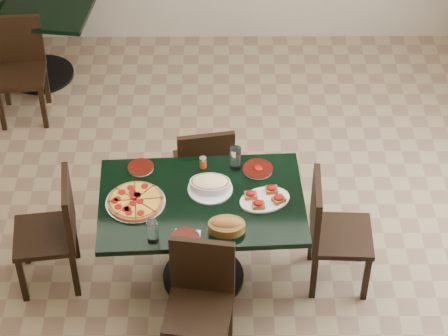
{
  "coord_description": "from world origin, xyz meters",
  "views": [
    {
      "loc": [
        0.07,
        -4.27,
        4.6
      ],
      "look_at": [
        0.09,
        0.0,
        0.78
      ],
      "focal_mm": 70.0,
      "sensor_mm": 36.0,
      "label": 1
    }
  ],
  "objects_px": {
    "chair_near": "(200,296)",
    "chair_right": "(330,228)",
    "chair_left": "(56,227)",
    "back_table": "(33,26)",
    "lasagna_casserole": "(210,184)",
    "main_table": "(202,220)",
    "bread_basket": "(227,225)",
    "bruschetta_platter": "(265,198)",
    "pepperoni_pizza": "(135,201)",
    "back_chair_near": "(20,63)",
    "chair_far": "(205,167)"
  },
  "relations": [
    {
      "from": "chair_near",
      "to": "back_chair_near",
      "type": "xyz_separation_m",
      "value": [
        -1.52,
        2.46,
        0.01
      ]
    },
    {
      "from": "bread_basket",
      "to": "pepperoni_pizza",
      "type": "bearing_deg",
      "value": 157.75
    },
    {
      "from": "back_table",
      "to": "chair_left",
      "type": "distance_m",
      "value": 2.43
    },
    {
      "from": "chair_right",
      "to": "back_table",
      "type": "bearing_deg",
      "value": 46.7
    },
    {
      "from": "chair_far",
      "to": "lasagna_casserole",
      "type": "height_order",
      "value": "chair_far"
    },
    {
      "from": "chair_left",
      "to": "bread_basket",
      "type": "relative_size",
      "value": 3.79
    },
    {
      "from": "chair_right",
      "to": "chair_far",
      "type": "bearing_deg",
      "value": 55.68
    },
    {
      "from": "main_table",
      "to": "chair_left",
      "type": "bearing_deg",
      "value": 176.09
    },
    {
      "from": "chair_far",
      "to": "pepperoni_pizza",
      "type": "xyz_separation_m",
      "value": [
        -0.42,
        -0.65,
        0.3
      ]
    },
    {
      "from": "chair_near",
      "to": "back_chair_near",
      "type": "distance_m",
      "value": 2.89
    },
    {
      "from": "chair_near",
      "to": "chair_left",
      "type": "bearing_deg",
      "value": 157.58
    },
    {
      "from": "main_table",
      "to": "chair_left",
      "type": "distance_m",
      "value": 0.97
    },
    {
      "from": "main_table",
      "to": "chair_far",
      "type": "bearing_deg",
      "value": 86.37
    },
    {
      "from": "chair_near",
      "to": "pepperoni_pizza",
      "type": "relative_size",
      "value": 2.23
    },
    {
      "from": "chair_near",
      "to": "lasagna_casserole",
      "type": "height_order",
      "value": "chair_near"
    },
    {
      "from": "chair_far",
      "to": "chair_left",
      "type": "xyz_separation_m",
      "value": [
        -0.97,
        -0.61,
        0.01
      ]
    },
    {
      "from": "back_table",
      "to": "chair_far",
      "type": "bearing_deg",
      "value": -42.38
    },
    {
      "from": "back_chair_near",
      "to": "pepperoni_pizza",
      "type": "relative_size",
      "value": 2.26
    },
    {
      "from": "chair_left",
      "to": "pepperoni_pizza",
      "type": "xyz_separation_m",
      "value": [
        0.55,
        -0.05,
        0.28
      ]
    },
    {
      "from": "bread_basket",
      "to": "bruschetta_platter",
      "type": "distance_m",
      "value": 0.36
    },
    {
      "from": "chair_left",
      "to": "chair_near",
      "type": "bearing_deg",
      "value": 51.63
    },
    {
      "from": "back_table",
      "to": "bread_basket",
      "type": "height_order",
      "value": "bread_basket"
    },
    {
      "from": "chair_left",
      "to": "back_chair_near",
      "type": "distance_m",
      "value": 1.96
    },
    {
      "from": "chair_left",
      "to": "back_chair_near",
      "type": "bearing_deg",
      "value": -171.02
    },
    {
      "from": "main_table",
      "to": "pepperoni_pizza",
      "type": "relative_size",
      "value": 3.53
    },
    {
      "from": "chair_near",
      "to": "bread_basket",
      "type": "relative_size",
      "value": 3.71
    },
    {
      "from": "lasagna_casserole",
      "to": "bruschetta_platter",
      "type": "distance_m",
      "value": 0.36
    },
    {
      "from": "pepperoni_pizza",
      "to": "bruschetta_platter",
      "type": "relative_size",
      "value": 0.99
    },
    {
      "from": "back_chair_near",
      "to": "chair_right",
      "type": "bearing_deg",
      "value": -43.3
    },
    {
      "from": "chair_far",
      "to": "bruschetta_platter",
      "type": "height_order",
      "value": "chair_far"
    },
    {
      "from": "chair_near",
      "to": "chair_right",
      "type": "bearing_deg",
      "value": 41.84
    },
    {
      "from": "lasagna_casserole",
      "to": "bread_basket",
      "type": "distance_m",
      "value": 0.38
    },
    {
      "from": "back_table",
      "to": "bruschetta_platter",
      "type": "relative_size",
      "value": 3.01
    },
    {
      "from": "back_table",
      "to": "chair_left",
      "type": "xyz_separation_m",
      "value": [
        0.52,
        -2.37,
        -0.04
      ]
    },
    {
      "from": "main_table",
      "to": "lasagna_casserole",
      "type": "height_order",
      "value": "lasagna_casserole"
    },
    {
      "from": "chair_far",
      "to": "bruschetta_platter",
      "type": "xyz_separation_m",
      "value": [
        0.39,
        -0.63,
        0.3
      ]
    },
    {
      "from": "back_table",
      "to": "lasagna_casserole",
      "type": "xyz_separation_m",
      "value": [
        1.54,
        -2.3,
        0.27
      ]
    },
    {
      "from": "back_table",
      "to": "lasagna_casserole",
      "type": "relative_size",
      "value": 3.98
    },
    {
      "from": "bread_basket",
      "to": "chair_near",
      "type": "bearing_deg",
      "value": -119.19
    },
    {
      "from": "chair_near",
      "to": "main_table",
      "type": "bearing_deg",
      "value": 97.94
    },
    {
      "from": "lasagna_casserole",
      "to": "chair_far",
      "type": "bearing_deg",
      "value": 96.91
    },
    {
      "from": "back_table",
      "to": "bread_basket",
      "type": "xyz_separation_m",
      "value": [
        1.65,
        -2.66,
        0.27
      ]
    },
    {
      "from": "bruschetta_platter",
      "to": "back_chair_near",
      "type": "bearing_deg",
      "value": 116.57
    },
    {
      "from": "bread_basket",
      "to": "lasagna_casserole",
      "type": "bearing_deg",
      "value": 106.31
    },
    {
      "from": "chair_right",
      "to": "back_chair_near",
      "type": "height_order",
      "value": "chair_right"
    },
    {
      "from": "main_table",
      "to": "bread_basket",
      "type": "xyz_separation_m",
      "value": [
        0.16,
        -0.27,
        0.22
      ]
    },
    {
      "from": "chair_right",
      "to": "chair_left",
      "type": "distance_m",
      "value": 1.81
    },
    {
      "from": "bread_basket",
      "to": "main_table",
      "type": "bearing_deg",
      "value": 120.71
    },
    {
      "from": "main_table",
      "to": "chair_near",
      "type": "xyz_separation_m",
      "value": [
        -0.0,
        -0.56,
        -0.09
      ]
    },
    {
      "from": "back_chair_near",
      "to": "chair_near",
      "type": "bearing_deg",
      "value": -62.8
    }
  ]
}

